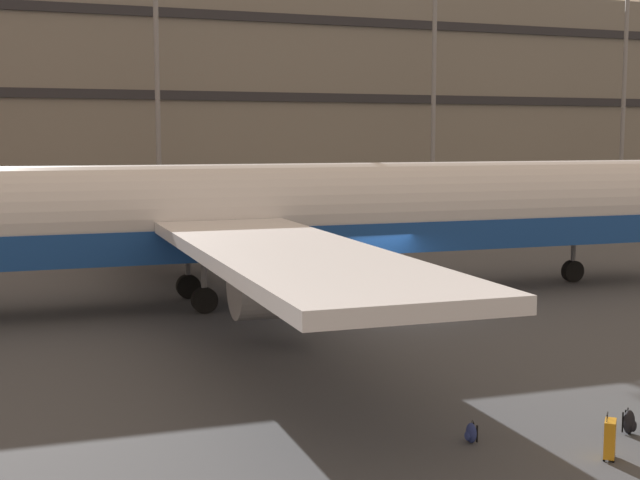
{
  "coord_description": "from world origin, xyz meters",
  "views": [
    {
      "loc": [
        -13.21,
        -27.68,
        6.04
      ],
      "look_at": [
        -4.12,
        -3.4,
        3.0
      ],
      "focal_mm": 49.55,
      "sensor_mm": 36.0,
      "label": 1
    }
  ],
  "objects_px": {
    "airliner": "(225,218)",
    "backpack_scuffed": "(629,422)",
    "suitcase_black": "(610,438)",
    "backpack_laid_flat": "(471,433)"
  },
  "relations": [
    {
      "from": "airliner",
      "to": "backpack_scuffed",
      "type": "distance_m",
      "value": 17.48
    },
    {
      "from": "backpack_scuffed",
      "to": "suitcase_black",
      "type": "bearing_deg",
      "value": -142.08
    },
    {
      "from": "airliner",
      "to": "suitcase_black",
      "type": "bearing_deg",
      "value": -80.91
    },
    {
      "from": "backpack_laid_flat",
      "to": "suitcase_black",
      "type": "bearing_deg",
      "value": -40.48
    },
    {
      "from": "suitcase_black",
      "to": "backpack_laid_flat",
      "type": "height_order",
      "value": "suitcase_black"
    },
    {
      "from": "suitcase_black",
      "to": "backpack_laid_flat",
      "type": "xyz_separation_m",
      "value": [
        -1.99,
        1.7,
        -0.21
      ]
    },
    {
      "from": "backpack_laid_flat",
      "to": "backpack_scuffed",
      "type": "bearing_deg",
      "value": -11.53
    },
    {
      "from": "backpack_laid_flat",
      "to": "backpack_scuffed",
      "type": "xyz_separation_m",
      "value": [
        3.3,
        -0.67,
        0.05
      ]
    },
    {
      "from": "airliner",
      "to": "backpack_laid_flat",
      "type": "distance_m",
      "value": 16.34
    },
    {
      "from": "airliner",
      "to": "suitcase_black",
      "type": "height_order",
      "value": "airliner"
    }
  ]
}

